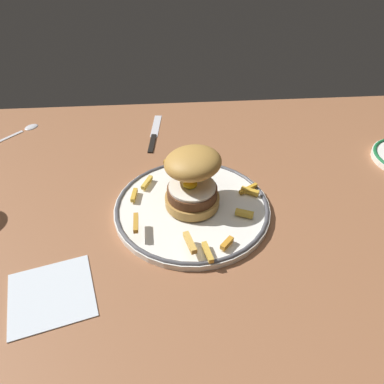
% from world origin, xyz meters
% --- Properties ---
extents(ground_plane, '(1.37, 0.87, 0.04)m').
position_xyz_m(ground_plane, '(0.00, 0.00, -0.02)').
color(ground_plane, '#935D3C').
extents(dinner_plate, '(0.29, 0.29, 0.02)m').
position_xyz_m(dinner_plate, '(-0.02, -0.02, 0.01)').
color(dinner_plate, white).
rests_on(dinner_plate, ground_plane).
extents(burger, '(0.15, 0.15, 0.11)m').
position_xyz_m(burger, '(-0.01, -0.01, 0.07)').
color(burger, '#B5843F').
rests_on(burger, dinner_plate).
extents(fries_pile, '(0.25, 0.29, 0.02)m').
position_xyz_m(fries_pile, '(-0.01, -0.03, 0.02)').
color(fries_pile, gold).
rests_on(fries_pile, dinner_plate).
extents(knife, '(0.04, 0.18, 0.01)m').
position_xyz_m(knife, '(-0.09, 0.26, 0.00)').
color(knife, black).
rests_on(knife, ground_plane).
extents(spoon, '(0.10, 0.11, 0.01)m').
position_xyz_m(spoon, '(-0.41, 0.32, 0.00)').
color(spoon, silver).
rests_on(spoon, ground_plane).
extents(napkin, '(0.15, 0.15, 0.00)m').
position_xyz_m(napkin, '(-0.24, -0.19, 0.00)').
color(napkin, silver).
rests_on(napkin, ground_plane).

